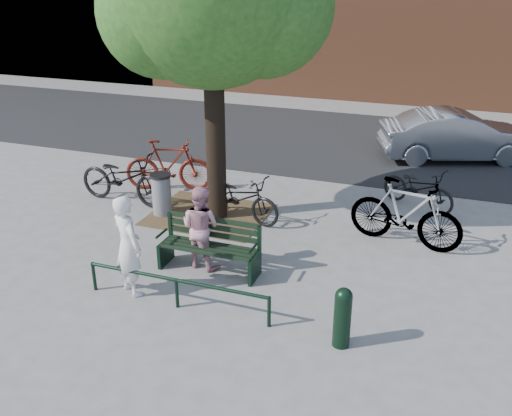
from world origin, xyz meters
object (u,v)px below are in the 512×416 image
at_px(person_right, 201,227).
at_px(bollard, 342,315).
at_px(person_left, 128,246).
at_px(bicycle_c, 240,198).
at_px(parked_car, 457,136).
at_px(litter_bin, 162,194).
at_px(park_bench, 210,244).

relative_size(person_right, bollard, 1.64).
height_order(person_left, bollard, person_left).
bearing_deg(bicycle_c, person_left, -178.17).
bearing_deg(person_right, parked_car, -106.89).
bearing_deg(parked_car, litter_bin, 116.72).
xyz_separation_m(litter_bin, bicycle_c, (1.65, 0.30, 0.03)).
bearing_deg(bicycle_c, litter_bin, 112.91).
bearing_deg(park_bench, person_right, 161.13).
relative_size(person_left, parked_car, 0.42).
xyz_separation_m(park_bench, bicycle_c, (-0.29, 2.12, 0.01)).
relative_size(person_left, bicycle_c, 0.90).
xyz_separation_m(park_bench, person_right, (-0.21, 0.07, 0.27)).
distance_m(park_bench, person_left, 1.49).
xyz_separation_m(bollard, litter_bin, (-4.52, 3.17, -0.03)).
height_order(person_left, parked_car, person_left).
relative_size(person_left, litter_bin, 1.85).
xyz_separation_m(person_right, parked_car, (3.95, 7.74, -0.08)).
xyz_separation_m(person_right, bicycle_c, (-0.08, 2.05, -0.25)).
relative_size(park_bench, parked_car, 0.43).
height_order(person_right, bicycle_c, person_right).
xyz_separation_m(person_right, bollard, (2.79, -1.43, -0.26)).
height_order(park_bench, litter_bin, park_bench).
relative_size(park_bench, litter_bin, 1.92).
height_order(bollard, parked_car, parked_car).
relative_size(park_bench, bicycle_c, 0.93).
bearing_deg(person_left, parked_car, -88.29).
relative_size(bollard, parked_car, 0.23).
bearing_deg(litter_bin, parked_car, 46.57).
bearing_deg(person_right, bicycle_c, -77.53).
distance_m(person_left, litter_bin, 3.15).
bearing_deg(bollard, litter_bin, 144.96).
bearing_deg(parked_car, person_left, 132.73).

